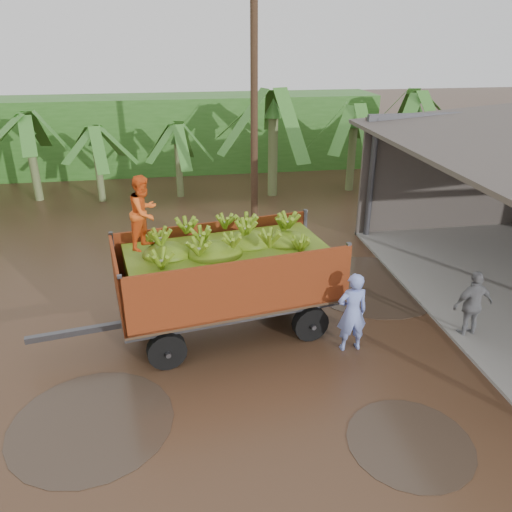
{
  "coord_description": "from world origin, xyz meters",
  "views": [
    {
      "loc": [
        -0.99,
        -9.49,
        6.52
      ],
      "look_at": [
        0.72,
        1.15,
        1.62
      ],
      "focal_mm": 35.0,
      "sensor_mm": 36.0,
      "label": 1
    }
  ],
  "objects_px": {
    "banana_trailer": "(226,272)",
    "man_grey": "(473,305)",
    "utility_pole": "(254,113)",
    "man_blue": "(352,312)"
  },
  "relations": [
    {
      "from": "banana_trailer",
      "to": "man_grey",
      "type": "relative_size",
      "value": 4.2
    },
    {
      "from": "banana_trailer",
      "to": "utility_pole",
      "type": "relative_size",
      "value": 0.87
    },
    {
      "from": "man_grey",
      "to": "banana_trailer",
      "type": "bearing_deg",
      "value": -18.02
    },
    {
      "from": "banana_trailer",
      "to": "man_grey",
      "type": "height_order",
      "value": "banana_trailer"
    },
    {
      "from": "man_blue",
      "to": "man_grey",
      "type": "distance_m",
      "value": 2.88
    },
    {
      "from": "banana_trailer",
      "to": "man_grey",
      "type": "xyz_separation_m",
      "value": [
        5.47,
        -1.21,
        -0.66
      ]
    },
    {
      "from": "man_blue",
      "to": "banana_trailer",
      "type": "bearing_deg",
      "value": -27.87
    },
    {
      "from": "banana_trailer",
      "to": "man_blue",
      "type": "distance_m",
      "value": 2.94
    },
    {
      "from": "man_grey",
      "to": "utility_pole",
      "type": "xyz_separation_m",
      "value": [
        -3.86,
        7.36,
        3.24
      ]
    },
    {
      "from": "man_blue",
      "to": "man_grey",
      "type": "height_order",
      "value": "man_blue"
    }
  ]
}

